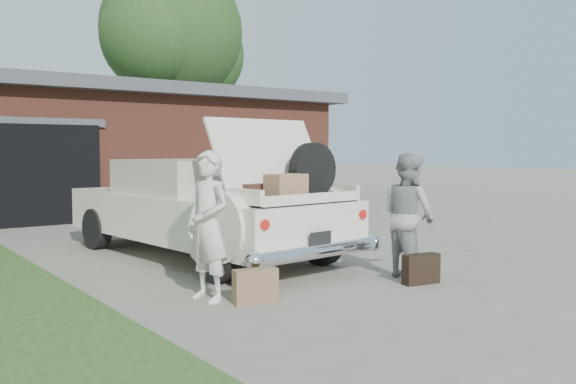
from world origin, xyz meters
TOP-DOWN VIEW (x-y plane):
  - ground at (0.00, 0.00)m, footprint 90.00×90.00m
  - house at (0.98, 11.47)m, footprint 12.80×7.80m
  - tree_right at (6.07, 16.26)m, footprint 6.34×5.51m
  - sedan at (-0.22, 2.51)m, footprint 2.48×5.42m
  - woman_left at (-1.50, 0.04)m, footprint 0.50×0.66m
  - woman_right at (1.19, -0.41)m, footprint 0.72×0.86m
  - suitcase_left at (-1.16, -0.37)m, footprint 0.51×0.25m
  - suitcase_right at (1.00, -0.80)m, footprint 0.50×0.24m

SIDE VIEW (x-z plane):
  - ground at x=0.00m, z-range 0.00..0.00m
  - suitcase_right at x=1.00m, z-range 0.00..0.37m
  - suitcase_left at x=-1.16m, z-range 0.00..0.37m
  - sedan at x=-0.22m, z-range -0.26..1.81m
  - woman_right at x=1.19m, z-range 0.00..1.61m
  - woman_left at x=-1.50m, z-range 0.00..1.65m
  - house at x=0.98m, z-range 0.02..3.32m
  - tree_right at x=6.07m, z-range 1.48..10.48m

